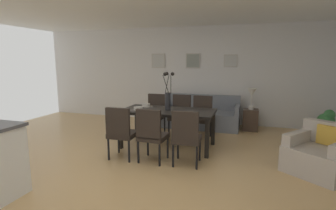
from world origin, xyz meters
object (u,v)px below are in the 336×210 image
Objects in this scene: bowl_near_left at (138,108)px; table_lamp at (252,94)px; dining_chair_far_left at (151,133)px; side_table at (250,120)px; dining_table at (168,114)px; dining_chair_mid_right at (201,115)px; armchair at (320,155)px; framed_picture_center at (193,61)px; dining_chair_near_left at (121,130)px; framed_picture_left at (158,61)px; dining_chair_near_right at (155,112)px; dining_chair_far_right at (180,113)px; centerpiece_vase at (168,96)px; bowl_near_right at (146,105)px; framed_picture_right at (231,61)px; sofa at (200,116)px; potted_plant at (326,123)px; dining_chair_mid_left at (186,135)px.

table_lamp is (2.10, 1.99, 0.11)m from bowl_near_left.
table_lamp is (1.57, 2.65, 0.38)m from dining_chair_far_left.
side_table is 0.63m from table_lamp.
bowl_near_left is at bearing -159.70° from dining_table.
dining_chair_mid_right reaches higher than armchair.
dining_chair_far_left is at bearing -90.22° from framed_picture_center.
dining_chair_near_left is 3.37m from framed_picture_left.
framed_picture_center reaches higher than dining_chair_near_right.
dining_chair_far_right is 2.30× the size of framed_picture_center.
centerpiece_vase reaches higher than armchair.
bowl_near_right is at bearing 159.70° from dining_table.
sofa is at bearing -144.60° from framed_picture_right.
bowl_near_left is (-0.54, -0.20, 0.12)m from dining_table.
potted_plant is at bearing 13.48° from dining_chair_mid_right.
sofa is at bearing 79.86° from centerpiece_vase.
dining_chair_far_right is at bearing 107.90° from dining_chair_mid_left.
framed_picture_right reaches higher than bowl_near_right.
dining_table is 1.96× the size of dining_chair_mid_left.
framed_picture_left and framed_picture_center have the same top height.
sofa is (0.86, 1.57, -0.50)m from bowl_near_right.
table_lamp is at bearing 63.43° from side_table.
dining_chair_near_left is at bearing -122.67° from dining_table.
framed_picture_left reaches higher than dining_chair_far_right.
table_lamp reaches higher than bowl_near_left.
dining_chair_far_left is at bearing 1.64° from dining_chair_near_left.
framed_picture_right is at bearing 0.01° from framed_picture_center.
centerpiece_vase is at bearing -113.82° from framed_picture_right.
dining_chair_mid_left is 3.35m from framed_picture_center.
side_table is at bearing 24.30° from dining_chair_near_right.
dining_table is 0.59m from bowl_near_right.
centerpiece_vase reaches higher than dining_chair_near_right.
bowl_near_right is (-1.11, 1.02, 0.27)m from dining_chair_mid_left.
armchair is at bearing -12.26° from bowl_near_right.
dining_table is at bearing -113.82° from framed_picture_right.
dining_chair_near_right reaches higher than sofa.
sofa is (0.88, 2.65, -0.23)m from dining_chair_near_left.
dining_chair_far_left is at bearing -143.46° from potted_plant.
dining_chair_mid_left is 3.65m from framed_picture_left.
framed_picture_center is 3.46m from potted_plant.
framed_picture_right is at bearing 66.18° from dining_table.
dining_table is at bearing -91.58° from dining_chair_far_right.
dining_chair_far_left reaches higher than bowl_near_right.
bowl_near_left is (0.03, -1.03, 0.27)m from dining_chair_near_right.
framed_picture_left reaches higher than bowl_near_right.
dining_chair_near_right is at bearing -155.70° from side_table.
table_lamp is 1.66m from potted_plant.
dining_chair_mid_left is at bearing -29.28° from bowl_near_left.
dining_chair_near_right is 1.13m from centerpiece_vase.
dining_chair_near_right is 2.01m from dining_chair_mid_left.
potted_plant is (3.64, 1.25, -0.41)m from bowl_near_right.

